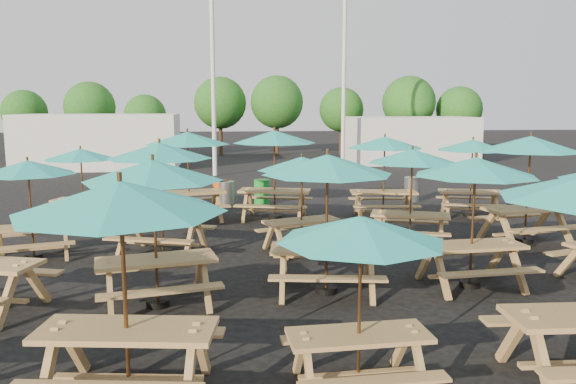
{
  "coord_description": "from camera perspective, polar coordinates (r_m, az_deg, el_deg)",
  "views": [
    {
      "loc": [
        -1.58,
        -12.24,
        3.23
      ],
      "look_at": [
        0.0,
        1.5,
        1.1
      ],
      "focal_mm": 35.0,
      "sensor_mm": 36.0,
      "label": 1
    }
  ],
  "objects": [
    {
      "name": "ground",
      "position": [
        12.76,
        0.77,
        -5.91
      ],
      "size": [
        120.0,
        120.0,
        0.0
      ],
      "primitive_type": "plane",
      "color": "black",
      "rests_on": "ground"
    },
    {
      "name": "picnic_unit_2",
      "position": [
        12.92,
        -24.88,
        1.78
      ],
      "size": [
        2.39,
        2.39,
        2.13
      ],
      "rotation": [
        0.0,
        0.0,
        0.27
      ],
      "color": "#A27348",
      "rests_on": "ground"
    },
    {
      "name": "picnic_unit_3",
      "position": [
        16.1,
        -20.3,
        3.23
      ],
      "size": [
        2.43,
        2.43,
        2.11
      ],
      "rotation": [
        0.0,
        0.0,
        -0.3
      ],
      "color": "#A27348",
      "rests_on": "ground"
    },
    {
      "name": "picnic_unit_4",
      "position": [
        6.2,
        -16.61,
        -1.7
      ],
      "size": [
        2.58,
        2.58,
        2.47
      ],
      "rotation": [
        0.0,
        0.0,
        -0.15
      ],
      "color": "#A27348",
      "rests_on": "ground"
    },
    {
      "name": "picnic_unit_5",
      "position": [
        9.08,
        -13.53,
        1.32
      ],
      "size": [
        2.62,
        2.62,
        2.41
      ],
      "rotation": [
        0.0,
        0.0,
        0.21
      ],
      "color": "#A27348",
      "rests_on": "ground"
    },
    {
      "name": "picnic_unit_6",
      "position": [
        12.36,
        -12.9,
        3.49
      ],
      "size": [
        2.84,
        2.84,
        2.47
      ],
      "rotation": [
        0.0,
        0.0,
        -0.31
      ],
      "color": "#A27348",
      "rests_on": "ground"
    },
    {
      "name": "picnic_unit_7",
      "position": [
        15.86,
        -10.16,
        4.9
      ],
      "size": [
        2.81,
        2.81,
        2.54
      ],
      "rotation": [
        0.0,
        0.0,
        0.24
      ],
      "color": "#A27348",
      "rests_on": "ground"
    },
    {
      "name": "picnic_unit_8",
      "position": [
        6.24,
        7.42,
        -4.72
      ],
      "size": [
        1.97,
        1.97,
        2.06
      ],
      "rotation": [
        0.0,
        0.0,
        0.05
      ],
      "color": "#A27348",
      "rests_on": "ground"
    },
    {
      "name": "picnic_unit_9",
      "position": [
        9.5,
        4.01,
        2.02
      ],
      "size": [
        2.55,
        2.55,
        2.45
      ],
      "rotation": [
        0.0,
        0.0,
        -0.15
      ],
      "color": "#A27348",
      "rests_on": "ground"
    },
    {
      "name": "picnic_unit_10",
      "position": [
        12.32,
        1.41,
        2.37
      ],
      "size": [
        2.5,
        2.5,
        2.15
      ],
      "rotation": [
        0.0,
        0.0,
        0.33
      ],
      "color": "#A27348",
      "rests_on": "ground"
    },
    {
      "name": "picnic_unit_11",
      "position": [
        15.87,
        -1.39,
        5.13
      ],
      "size": [
        2.87,
        2.87,
        2.57
      ],
      "rotation": [
        0.0,
        0.0,
        -0.26
      ],
      "color": "#A27348",
      "rests_on": "ground"
    },
    {
      "name": "picnic_unit_13",
      "position": [
        10.35,
        18.49,
        1.75
      ],
      "size": [
        2.33,
        2.33,
        2.36
      ],
      "rotation": [
        0.0,
        0.0,
        0.08
      ],
      "color": "#A27348",
      "rests_on": "ground"
    },
    {
      "name": "picnic_unit_14",
      "position": [
        13.14,
        12.5,
        3.04
      ],
      "size": [
        2.66,
        2.66,
        2.27
      ],
      "rotation": [
        0.0,
        0.0,
        -0.35
      ],
      "color": "#A27348",
      "rests_on": "ground"
    },
    {
      "name": "picnic_unit_15",
      "position": [
        16.25,
        9.8,
        4.53
      ],
      "size": [
        2.44,
        2.44,
        2.39
      ],
      "rotation": [
        0.0,
        0.0,
        -0.12
      ],
      "color": "#A27348",
      "rests_on": "ground"
    },
    {
      "name": "picnic_unit_18",
      "position": [
        14.22,
        23.4,
        3.97
      ],
      "size": [
        2.72,
        2.72,
        2.56
      ],
      "rotation": [
        0.0,
        0.0,
        0.17
      ],
      "color": "#A27348",
      "rests_on": "ground"
    },
    {
      "name": "picnic_unit_19",
      "position": [
        17.18,
        18.24,
        4.14
      ],
      "size": [
        2.55,
        2.55,
        2.28
      ],
      "rotation": [
        0.0,
        0.0,
        -0.25
      ],
      "color": "#A27348",
      "rests_on": "ground"
    },
    {
      "name": "waste_bin_0",
      "position": [
        18.49,
        -17.73,
        -0.42
      ],
      "size": [
        0.51,
        0.51,
        0.83
      ],
      "primitive_type": "cylinder",
      "color": "#DE4F0D",
      "rests_on": "ground"
    },
    {
      "name": "waste_bin_1",
      "position": [
        18.35,
        -6.83,
        -0.14
      ],
      "size": [
        0.51,
        0.51,
        0.83
      ],
      "primitive_type": "cylinder",
      "color": "#DE4F0D",
      "rests_on": "ground"
    },
    {
      "name": "waste_bin_2",
      "position": [
        18.18,
        -6.27,
        -0.21
      ],
      "size": [
        0.51,
        0.51,
        0.83
      ],
      "primitive_type": "cylinder",
      "color": "gray",
      "rests_on": "ground"
    },
    {
      "name": "waste_bin_3",
      "position": [
        18.53,
        -2.67,
        0.0
      ],
      "size": [
        0.51,
        0.51,
        0.83
      ],
      "primitive_type": "cylinder",
      "color": "#1A9329",
      "rests_on": "ground"
    },
    {
      "name": "waste_bin_4",
      "position": [
        19.59,
        12.45,
        0.28
      ],
      "size": [
        0.51,
        0.51,
        0.83
      ],
      "primitive_type": "cylinder",
      "color": "gray",
      "rests_on": "ground"
    },
    {
      "name": "mast_0",
      "position": [
        26.39,
        -7.68,
        14.7
      ],
      "size": [
        0.2,
        0.2,
        12.0
      ],
      "primitive_type": "cylinder",
      "color": "silver",
      "rests_on": "ground"
    },
    {
      "name": "mast_1",
      "position": [
        29.02,
        5.74,
        14.19
      ],
      "size": [
        0.2,
        0.2,
        12.0
      ],
      "primitive_type": "cylinder",
      "color": "silver",
      "rests_on": "ground"
    },
    {
      "name": "event_tent_0",
      "position": [
        30.97,
        -18.58,
        4.91
      ],
      "size": [
        8.0,
        4.0,
        2.8
      ],
      "primitive_type": "cube",
      "color": "silver",
      "rests_on": "ground"
    },
    {
      "name": "event_tent_1",
      "position": [
        33.04,
        12.18,
        5.21
      ],
      "size": [
        7.0,
        4.0,
        2.6
      ],
      "primitive_type": "cube",
      "color": "silver",
      "rests_on": "ground"
    },
    {
      "name": "tree_0",
      "position": [
        39.52,
        -25.2,
        7.35
      ],
      "size": [
        2.8,
        2.8,
        4.24
      ],
      "color": "#382314",
      "rests_on": "ground"
    },
    {
      "name": "tree_1",
      "position": [
        37.05,
        -19.49,
        8.14
      ],
      "size": [
        3.11,
        3.11,
        4.72
      ],
      "color": "#382314",
      "rests_on": "ground"
    },
    {
      "name": "tree_2",
      "position": [
        36.22,
        -14.31,
        7.53
      ],
      "size": [
        2.59,
        2.59,
        3.93
      ],
      "color": "#382314",
      "rests_on": "ground"
    },
    {
      "name": "tree_3",
      "position": [
        36.96,
        -6.91,
        8.97
      ],
      "size": [
        3.36,
        3.36,
        5.09
      ],
      "color": "#382314",
      "rests_on": "ground"
    },
    {
      "name": "tree_4",
      "position": [
        36.66,
        -1.12,
        9.11
      ],
      "size": [
        3.41,
        3.41,
        5.17
      ],
      "color": "#382314",
      "rests_on": "ground"
    },
    {
      "name": "tree_5",
      "position": [
        37.73,
        5.44,
        8.33
      ],
      "size": [
        2.94,
        2.94,
        4.45
      ],
      "color": "#382314",
      "rests_on": "ground"
    },
    {
      "name": "tree_6",
      "position": [
        37.07,
        12.18,
        8.87
      ],
      "size": [
        3.38,
        3.38,
        5.13
      ],
      "color": "#382314",
      "rests_on": "ground"
    },
    {
      "name": "tree_7",
      "position": [
        38.31,
        17.0,
        8.02
      ],
      "size": [
        2.95,
        2.95,
        4.48
      ],
      "color": "#382314",
      "rests_on": "ground"
    }
  ]
}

